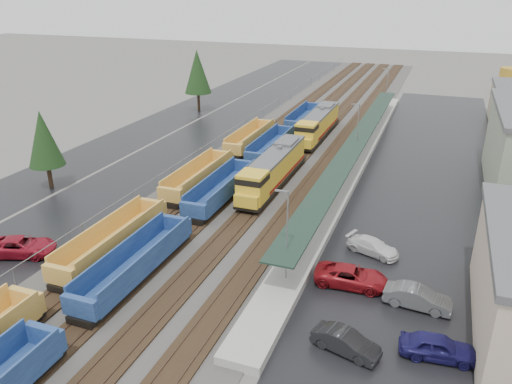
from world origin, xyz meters
TOP-DOWN VIEW (x-y plane):
  - ballast_strip at (0.00, 60.00)m, footprint 20.00×160.00m
  - trackbed at (-0.00, 60.00)m, footprint 14.60×160.00m
  - west_parking_lot at (-15.00, 60.00)m, footprint 10.00×160.00m
  - west_road at (-25.00, 60.00)m, footprint 9.00×160.00m
  - east_commuter_lot at (19.00, 50.00)m, footprint 16.00×100.00m
  - station_platform at (9.50, 50.01)m, footprint 3.00×80.00m
  - chainlink_fence at (-9.50, 58.44)m, footprint 0.08×160.04m
  - tree_west_near at (-22.00, 30.00)m, footprint 3.96×3.96m
  - tree_west_far at (-23.00, 70.00)m, footprint 4.84×4.84m
  - locomotive_lead at (2.00, 38.83)m, footprint 2.75×18.16m
  - locomotive_trail at (2.00, 59.83)m, footprint 2.75×18.16m
  - well_string_yellow at (-6.00, 19.58)m, footprint 2.80×79.92m
  - well_string_blue at (-2.00, 25.29)m, footprint 2.77×97.29m
  - storage_tank at (32.42, 107.18)m, footprint 5.44×5.44m
  - parked_car_west_c at (-13.34, 16.56)m, footprint 4.54×6.41m
  - parked_car_east_a at (15.31, 14.11)m, footprint 2.64×4.67m
  - parked_car_east_b at (14.23, 21.82)m, footprint 2.84×5.75m
  - parked_car_east_c at (15.07, 27.42)m, footprint 3.39×5.04m
  - parked_car_east_d at (20.79, 15.59)m, footprint 2.33×4.83m
  - parked_car_east_e at (19.25, 20.68)m, footprint 2.07×4.92m

SIDE VIEW (x-z plane):
  - west_parking_lot at x=-15.00m, z-range 0.00..0.02m
  - west_road at x=-25.00m, z-range 0.00..0.02m
  - east_commuter_lot at x=19.00m, z-range 0.00..0.02m
  - ballast_strip at x=0.00m, z-range 0.00..0.08m
  - trackbed at x=0.00m, z-range 0.05..0.27m
  - parked_car_east_c at x=15.07m, z-range 0.00..1.35m
  - parked_car_east_a at x=15.31m, z-range 0.00..1.46m
  - station_platform at x=9.50m, z-range -3.27..4.73m
  - parked_car_east_b at x=14.23m, z-range 0.00..1.57m
  - parked_car_east_e at x=19.25m, z-range 0.00..1.58m
  - parked_car_east_d at x=20.79m, z-range 0.00..1.59m
  - parked_car_west_c at x=-13.34m, z-range 0.00..1.62m
  - well_string_blue at x=-2.00m, z-range -0.02..2.44m
  - well_string_yellow at x=-6.00m, z-range -0.03..2.45m
  - chainlink_fence at x=-9.50m, z-range 0.60..2.62m
  - locomotive_lead at x=2.00m, z-range 0.16..4.27m
  - locomotive_trail at x=2.00m, z-range 0.16..4.27m
  - storage_tank at x=32.42m, z-range 0.00..5.44m
  - tree_west_near at x=-22.00m, z-range 1.32..10.32m
  - tree_west_far at x=-23.00m, z-range 1.62..12.62m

